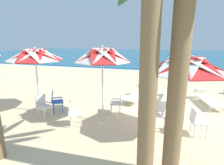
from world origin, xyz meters
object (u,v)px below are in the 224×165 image
(plastic_chair_2, at_px, (74,112))
(sun_lounger_2, at_px, (137,94))
(beach_umbrella_2, at_px, (35,56))
(beachgoer_seated, at_px, (169,71))
(sun_lounger_1, at_px, (171,95))
(plastic_chair_4, at_px, (56,101))
(beach_umbrella_0, at_px, (186,66))
(sun_lounger_0, at_px, (208,99))
(beach_umbrella_1, at_px, (102,56))
(plastic_chair_5, at_px, (43,105))
(plastic_chair_3, at_px, (117,102))
(palm_tree_2, at_px, (182,46))
(palm_tree_1, at_px, (149,63))
(plastic_chair_0, at_px, (197,121))
(plastic_chair_1, at_px, (159,112))

(plastic_chair_2, distance_m, sun_lounger_2, 3.80)
(beach_umbrella_2, xyz_separation_m, beachgoer_seated, (5.22, 10.38, -2.02))
(sun_lounger_1, bearing_deg, plastic_chair_4, -148.46)
(beach_umbrella_0, bearing_deg, sun_lounger_0, 66.79)
(beach_umbrella_1, distance_m, plastic_chair_5, 2.98)
(plastic_chair_4, relative_size, sun_lounger_1, 0.39)
(plastic_chair_3, bearing_deg, beach_umbrella_1, -112.29)
(palm_tree_2, bearing_deg, sun_lounger_2, 106.26)
(plastic_chair_5, height_order, palm_tree_2, palm_tree_2)
(palm_tree_1, xyz_separation_m, palm_tree_2, (0.53, 0.27, 0.30))
(sun_lounger_2, bearing_deg, beach_umbrella_2, -143.97)
(sun_lounger_2, relative_size, palm_tree_1, 0.54)
(beach_umbrella_2, bearing_deg, plastic_chair_4, 13.10)
(plastic_chair_4, relative_size, palm_tree_1, 0.21)
(beach_umbrella_0, xyz_separation_m, plastic_chair_0, (0.48, 0.11, -1.70))
(beach_umbrella_1, bearing_deg, beach_umbrella_2, 178.01)
(beachgoer_seated, bearing_deg, beach_umbrella_0, -88.82)
(beach_umbrella_2, distance_m, plastic_chair_4, 1.94)
(beach_umbrella_1, height_order, palm_tree_2, palm_tree_2)
(plastic_chair_1, bearing_deg, sun_lounger_1, 81.05)
(plastic_chair_4, xyz_separation_m, sun_lounger_0, (6.19, 2.77, -0.22))
(plastic_chair_1, distance_m, plastic_chair_4, 4.11)
(plastic_chair_1, distance_m, plastic_chair_5, 4.30)
(palm_tree_2, xyz_separation_m, beachgoer_seated, (0.09, 12.87, -2.53))
(sun_lounger_0, bearing_deg, sun_lounger_2, -175.00)
(plastic_chair_3, xyz_separation_m, palm_tree_1, (1.48, -3.48, 2.03))
(plastic_chair_4, height_order, beachgoer_seated, beachgoer_seated)
(plastic_chair_5, bearing_deg, beach_umbrella_0, 0.65)
(sun_lounger_1, relative_size, palm_tree_1, 0.54)
(plastic_chair_3, distance_m, palm_tree_1, 4.29)
(plastic_chair_2, bearing_deg, beach_umbrella_0, 6.27)
(plastic_chair_5, bearing_deg, palm_tree_1, -29.59)
(plastic_chair_3, xyz_separation_m, plastic_chair_4, (-2.46, -0.56, 0.00))
(plastic_chair_5, relative_size, sun_lounger_2, 0.39)
(plastic_chair_5, xyz_separation_m, beachgoer_seated, (4.71, 10.82, -0.20))
(beach_umbrella_0, distance_m, palm_tree_1, 2.54)
(plastic_chair_3, distance_m, beachgoer_seated, 9.89)
(sun_lounger_1, bearing_deg, beach_umbrella_1, -128.61)
(plastic_chair_1, distance_m, beachgoer_seated, 10.31)
(beach_umbrella_0, relative_size, plastic_chair_1, 2.94)
(sun_lounger_2, bearing_deg, beach_umbrella_1, -107.01)
(sun_lounger_2, bearing_deg, sun_lounger_0, 5.00)
(beach_umbrella_2, relative_size, sun_lounger_2, 1.19)
(beach_umbrella_1, height_order, beach_umbrella_2, beach_umbrella_1)
(beach_umbrella_1, xyz_separation_m, beach_umbrella_2, (-2.80, 0.10, -0.07))
(plastic_chair_1, bearing_deg, plastic_chair_5, -173.04)
(beach_umbrella_1, bearing_deg, plastic_chair_3, 67.71)
(palm_tree_1, height_order, palm_tree_2, palm_tree_2)
(plastic_chair_3, distance_m, plastic_chair_5, 2.86)
(plastic_chair_1, height_order, palm_tree_2, palm_tree_2)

